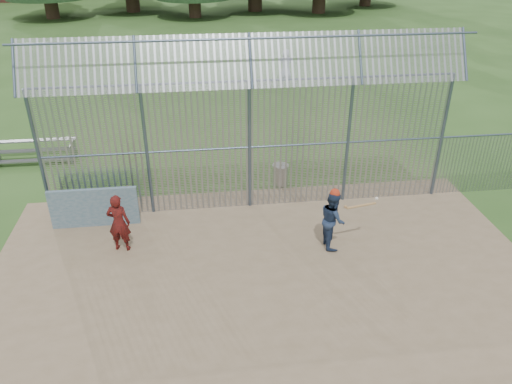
{
  "coord_description": "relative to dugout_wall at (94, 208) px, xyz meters",
  "views": [
    {
      "loc": [
        -1.53,
        -10.02,
        7.9
      ],
      "look_at": [
        0.0,
        2.0,
        1.3
      ],
      "focal_mm": 35.0,
      "sensor_mm": 36.0,
      "label": 1
    }
  ],
  "objects": [
    {
      "name": "backstop_fence",
      "position": [
        6.41,
        0.53,
        1.74
      ],
      "size": [
        20.09,
        0.81,
        5.3
      ],
      "color": "#47566B",
      "rests_on": "ground"
    },
    {
      "name": "onlooker",
      "position": [
        0.87,
        -1.32,
        0.23
      ],
      "size": [
        0.67,
        0.51,
        1.66
      ],
      "primitive_type": "imported",
      "rotation": [
        0.0,
        0.0,
        2.95
      ],
      "color": "maroon",
      "rests_on": "dirt_infield"
    },
    {
      "name": "trash_can",
      "position": [
        5.78,
        1.89,
        -0.24
      ],
      "size": [
        0.56,
        0.56,
        0.82
      ],
      "color": "gray",
      "rests_on": "ground"
    },
    {
      "name": "batting_gear",
      "position": [
        6.72,
        -1.88,
        0.95
      ],
      "size": [
        1.29,
        0.4,
        0.51
      ],
      "color": "#AF2E17",
      "rests_on": "ground"
    },
    {
      "name": "bg_kid_standing",
      "position": [
        8.27,
        14.62,
        0.21
      ],
      "size": [
        0.84,
        0.57,
        1.66
      ],
      "primitive_type": "imported",
      "rotation": [
        0.0,
        0.0,
        3.09
      ],
      "color": "slate",
      "rests_on": "ground"
    },
    {
      "name": "dugout_wall",
      "position": [
        0.0,
        0.0,
        0.0
      ],
      "size": [
        2.5,
        0.12,
        1.2
      ],
      "primitive_type": "cube",
      "color": "#38566B",
      "rests_on": "dirt_infield"
    },
    {
      "name": "bleacher",
      "position": [
        -2.96,
        4.88,
        -0.21
      ],
      "size": [
        3.0,
        0.95,
        0.72
      ],
      "color": "slate",
      "rests_on": "ground"
    },
    {
      "name": "dirt_infield",
      "position": [
        4.6,
        -3.4,
        -0.61
      ],
      "size": [
        14.0,
        10.0,
        0.02
      ],
      "primitive_type": "cube",
      "color": "#756047",
      "rests_on": "ground"
    },
    {
      "name": "ground",
      "position": [
        4.6,
        -2.9,
        -0.62
      ],
      "size": [
        120.0,
        120.0,
        0.0
      ],
      "primitive_type": "plane",
      "color": "#2D511E",
      "rests_on": "ground"
    },
    {
      "name": "batter",
      "position": [
        6.56,
        -1.85,
        0.22
      ],
      "size": [
        0.64,
        0.81,
        1.64
      ],
      "primitive_type": "imported",
      "rotation": [
        0.0,
        0.0,
        1.59
      ],
      "color": "#22314F",
      "rests_on": "dirt_infield"
    }
  ]
}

